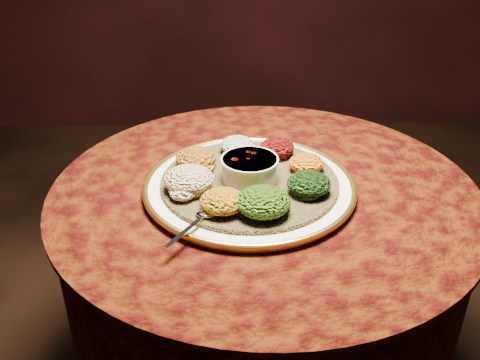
{
  "coord_description": "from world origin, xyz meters",
  "views": [
    {
      "loc": [
        -0.08,
        -1.03,
        1.35
      ],
      "look_at": [
        -0.06,
        -0.01,
        0.76
      ],
      "focal_mm": 40.0,
      "sensor_mm": 36.0,
      "label": 1
    }
  ],
  "objects": [
    {
      "name": "portion_tikil",
      "position": [
        0.09,
        0.02,
        0.78
      ],
      "size": [
        0.08,
        0.08,
        0.04
      ],
      "primitive_type": "ellipsoid",
      "color": "#C08510",
      "rests_on": "injera"
    },
    {
      "name": "injera",
      "position": [
        -0.03,
        -0.02,
        0.76
      ],
      "size": [
        0.51,
        0.51,
        0.01
      ],
      "primitive_type": "cylinder",
      "rotation": [
        0.0,
        0.0,
        -0.39
      ],
      "color": "olive",
      "rests_on": "platter"
    },
    {
      "name": "spoon",
      "position": [
        -0.13,
        -0.16,
        0.77
      ],
      "size": [
        0.1,
        0.13,
        0.01
      ],
      "rotation": [
        0.0,
        0.0,
        -2.14
      ],
      "color": "silver",
      "rests_on": "injera"
    },
    {
      "name": "portion_shiro",
      "position": [
        -0.15,
        0.05,
        0.78
      ],
      "size": [
        0.09,
        0.09,
        0.04
      ],
      "primitive_type": "ellipsoid",
      "color": "#A15613",
      "rests_on": "injera"
    },
    {
      "name": "portion_timatim",
      "position": [
        -0.16,
        -0.06,
        0.79
      ],
      "size": [
        0.11,
        0.1,
        0.05
      ],
      "primitive_type": "ellipsoid",
      "color": "maroon",
      "rests_on": "injera"
    },
    {
      "name": "table",
      "position": [
        0.0,
        0.0,
        0.55
      ],
      "size": [
        0.96,
        0.96,
        0.73
      ],
      "color": "black",
      "rests_on": "ground"
    },
    {
      "name": "portion_mixveg",
      "position": [
        -0.01,
        -0.15,
        0.79
      ],
      "size": [
        0.11,
        0.1,
        0.05
      ],
      "primitive_type": "ellipsoid",
      "color": "#9A2209",
      "rests_on": "injera"
    },
    {
      "name": "portion_kik",
      "position": [
        -0.09,
        -0.14,
        0.78
      ],
      "size": [
        0.09,
        0.09,
        0.04
      ],
      "primitive_type": "ellipsoid",
      "color": "#BA7610",
      "rests_on": "injera"
    },
    {
      "name": "portion_gomen",
      "position": [
        0.09,
        -0.07,
        0.78
      ],
      "size": [
        0.09,
        0.09,
        0.04
      ],
      "primitive_type": "ellipsoid",
      "color": "black",
      "rests_on": "injera"
    },
    {
      "name": "stew_bowl",
      "position": [
        -0.03,
        -0.02,
        0.79
      ],
      "size": [
        0.13,
        0.13,
        0.05
      ],
      "color": "silver",
      "rests_on": "injera"
    },
    {
      "name": "portion_ayib",
      "position": [
        -0.06,
        0.12,
        0.78
      ],
      "size": [
        0.08,
        0.08,
        0.04
      ],
      "primitive_type": "ellipsoid",
      "color": "white",
      "rests_on": "injera"
    },
    {
      "name": "platter",
      "position": [
        -0.03,
        -0.02,
        0.75
      ],
      "size": [
        0.57,
        0.57,
        0.02
      ],
      "rotation": [
        0.0,
        0.0,
        0.33
      ],
      "color": "white",
      "rests_on": "table"
    },
    {
      "name": "portion_kitfo",
      "position": [
        0.03,
        0.1,
        0.78
      ],
      "size": [
        0.08,
        0.08,
        0.04
      ],
      "primitive_type": "ellipsoid",
      "color": "black",
      "rests_on": "injera"
    }
  ]
}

